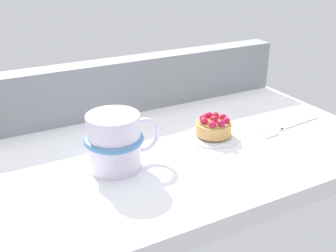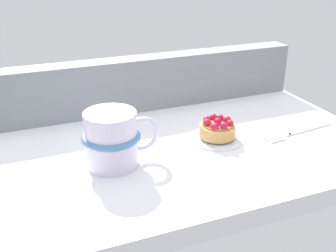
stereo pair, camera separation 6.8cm
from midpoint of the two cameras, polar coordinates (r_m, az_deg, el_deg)
name	(u,v)px [view 1 (the left image)]	position (r cm, az deg, el deg)	size (l,w,h in cm)	color
ground_plane	(184,150)	(74.04, -0.39, -3.46)	(68.95, 43.93, 3.29)	white
window_rail_back	(139,83)	(87.50, -6.37, 6.06)	(67.57, 5.11, 11.31)	gray
dessert_plate	(213,135)	(75.08, 3.89, -1.41)	(10.01, 10.01, 0.73)	silver
raspberry_tart	(214,126)	(74.23, 3.93, -0.07)	(6.65, 6.65, 3.71)	tan
coffee_mug	(115,141)	(64.09, -10.51, -2.22)	(12.89, 9.50, 9.24)	silver
dessert_fork	(290,126)	(81.74, 14.68, 0.00)	(16.30, 3.36, 0.60)	silver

